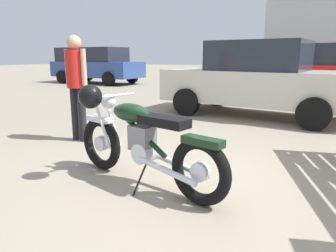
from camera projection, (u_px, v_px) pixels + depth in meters
ground_plane at (190, 179)px, 3.48m from camera, size 80.00×80.00×0.00m
vintage_motorcycle at (138, 140)px, 3.26m from camera, size 2.04×0.73×1.07m
bystander at (76, 77)px, 4.86m from camera, size 0.46×0.30×1.66m
silver_sedan_mid at (95, 64)px, 15.41m from camera, size 4.81×2.21×1.74m
dark_sedan_left at (258, 79)px, 7.00m from camera, size 4.38×2.31×1.67m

